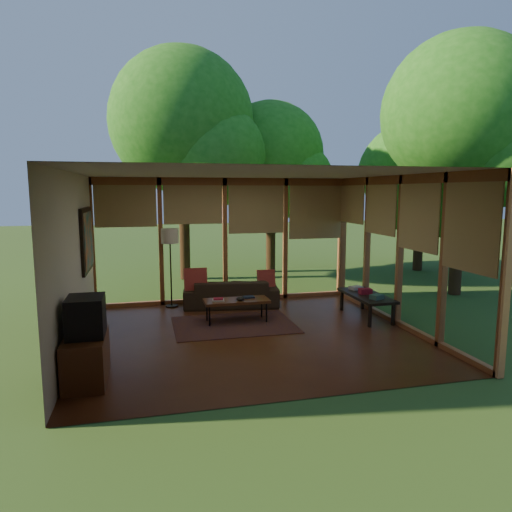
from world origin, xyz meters
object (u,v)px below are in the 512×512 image
object	(u,v)px
media_cabinet	(86,358)
floor_lamp	(170,240)
television	(86,316)
side_console	(366,297)
coffee_table	(236,301)
sofa	(231,293)

from	to	relation	value
media_cabinet	floor_lamp	xyz separation A→B (m)	(1.27, 3.60, 1.11)
television	side_console	distance (m)	5.22
floor_lamp	media_cabinet	bearing A→B (deg)	-109.51
media_cabinet	television	xyz separation A→B (m)	(0.02, 0.00, 0.55)
floor_lamp	television	bearing A→B (deg)	-109.23
side_console	coffee_table	bearing A→B (deg)	173.29
media_cabinet	coffee_table	world-z (taller)	media_cabinet
floor_lamp	side_console	world-z (taller)	floor_lamp
television	side_console	bearing A→B (deg)	21.09
television	side_console	size ratio (longest dim) A/B	0.39
television	floor_lamp	size ratio (longest dim) A/B	0.33
coffee_table	side_console	xyz separation A→B (m)	(2.48, -0.29, 0.02)
sofa	side_console	world-z (taller)	sofa
sofa	media_cabinet	xyz separation A→B (m)	(-2.50, -3.34, 0.01)
media_cabinet	side_console	world-z (taller)	media_cabinet
sofa	side_console	distance (m)	2.79
side_console	floor_lamp	bearing A→B (deg)	154.36
television	floor_lamp	xyz separation A→B (m)	(1.25, 3.60, 0.56)
television	coffee_table	distance (m)	3.24
sofa	television	world-z (taller)	television
media_cabinet	floor_lamp	world-z (taller)	floor_lamp
media_cabinet	coffee_table	bearing A→B (deg)	42.19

